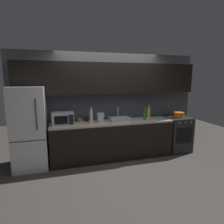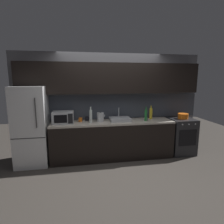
% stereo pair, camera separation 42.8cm
% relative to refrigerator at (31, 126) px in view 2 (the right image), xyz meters
% --- Properties ---
extents(ground_plane, '(10.00, 10.00, 0.00)m').
position_rel_refrigerator_xyz_m(ground_plane, '(1.81, -0.90, -0.87)').
color(ground_plane, '#3D3833').
extents(back_wall, '(4.60, 0.44, 2.50)m').
position_rel_refrigerator_xyz_m(back_wall, '(1.81, 0.30, 0.68)').
color(back_wall, slate).
rests_on(back_wall, ground).
extents(counter_run, '(2.86, 0.60, 0.90)m').
position_rel_refrigerator_xyz_m(counter_run, '(1.81, 0.00, -0.42)').
color(counter_run, black).
rests_on(counter_run, ground).
extents(refrigerator, '(0.68, 0.69, 1.74)m').
position_rel_refrigerator_xyz_m(refrigerator, '(0.00, 0.00, 0.00)').
color(refrigerator, white).
rests_on(refrigerator, ground).
extents(oven_range, '(0.60, 0.62, 0.90)m').
position_rel_refrigerator_xyz_m(oven_range, '(3.58, -0.00, -0.42)').
color(oven_range, '#232326').
rests_on(oven_range, ground).
extents(microwave, '(0.46, 0.35, 0.27)m').
position_rel_refrigerator_xyz_m(microwave, '(0.68, 0.02, 0.17)').
color(microwave, '#A8AAAF').
rests_on(microwave, counter_run).
extents(sink_basin, '(0.48, 0.38, 0.30)m').
position_rel_refrigerator_xyz_m(sink_basin, '(1.99, 0.03, 0.07)').
color(sink_basin, '#ADAFB5').
rests_on(sink_basin, counter_run).
extents(kettle, '(0.19, 0.16, 0.24)m').
position_rel_refrigerator_xyz_m(kettle, '(1.52, 0.02, 0.14)').
color(kettle, '#B7BABF').
rests_on(kettle, counter_run).
extents(wine_bottle_green, '(0.07, 0.07, 0.34)m').
position_rel_refrigerator_xyz_m(wine_bottle_green, '(2.59, -0.08, 0.17)').
color(wine_bottle_green, '#1E6B2D').
rests_on(wine_bottle_green, counter_run).
extents(wine_bottle_yellow, '(0.08, 0.08, 0.33)m').
position_rel_refrigerator_xyz_m(wine_bottle_yellow, '(2.80, 0.12, 0.17)').
color(wine_bottle_yellow, gold).
rests_on(wine_bottle_yellow, counter_run).
extents(wine_bottle_clear, '(0.06, 0.06, 0.37)m').
position_rel_refrigerator_xyz_m(wine_bottle_clear, '(1.29, -0.06, 0.19)').
color(wine_bottle_clear, silver).
rests_on(wine_bottle_clear, counter_run).
extents(mug_dark, '(0.08, 0.08, 0.10)m').
position_rel_refrigerator_xyz_m(mug_dark, '(1.21, 0.17, 0.08)').
color(mug_dark, black).
rests_on(mug_dark, counter_run).
extents(mug_orange, '(0.09, 0.09, 0.09)m').
position_rel_refrigerator_xyz_m(mug_orange, '(1.06, 0.12, 0.08)').
color(mug_orange, orange).
rests_on(mug_orange, counter_run).
extents(cooking_pot, '(0.26, 0.26, 0.13)m').
position_rel_refrigerator_xyz_m(cooking_pot, '(3.60, 0.00, 0.10)').
color(cooking_pot, orange).
rests_on(cooking_pot, oven_range).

